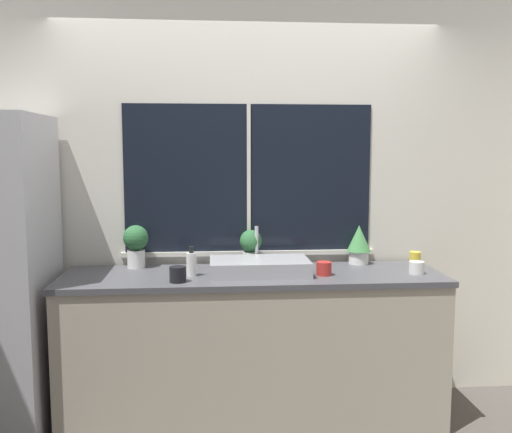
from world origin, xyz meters
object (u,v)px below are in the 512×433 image
at_px(mug_white, 417,268).
at_px(mug_yellow, 415,259).
at_px(mug_red, 324,269).
at_px(mug_black, 178,274).
at_px(potted_plant_left, 136,243).
at_px(potted_plant_center, 251,246).
at_px(soap_bottle, 191,264).
at_px(potted_plant_right, 359,243).
at_px(sink, 259,266).

xyz_separation_m(mug_white, mug_yellow, (0.08, 0.23, 0.01)).
bearing_deg(mug_white, mug_red, 179.11).
xyz_separation_m(mug_white, mug_red, (-0.57, 0.01, 0.00)).
distance_m(mug_yellow, mug_black, 1.55).
height_order(potted_plant_left, potted_plant_center, potted_plant_left).
distance_m(soap_bottle, mug_black, 0.17).
bearing_deg(potted_plant_left, potted_plant_center, 0.00).
xyz_separation_m(potted_plant_center, mug_red, (0.42, -0.32, -0.09)).
height_order(potted_plant_center, soap_bottle, potted_plant_center).
xyz_separation_m(mug_white, mug_black, (-1.44, -0.10, 0.01)).
relative_size(potted_plant_left, potted_plant_right, 1.06).
height_order(potted_plant_center, potted_plant_right, potted_plant_right).
xyz_separation_m(potted_plant_right, mug_yellow, (0.35, -0.10, -0.09)).
xyz_separation_m(sink, mug_white, (0.95, -0.08, -0.01)).
xyz_separation_m(potted_plant_center, potted_plant_right, (0.72, 0.00, 0.01)).
xyz_separation_m(sink, mug_red, (0.38, -0.07, -0.00)).
bearing_deg(potted_plant_center, mug_black, -136.12).
height_order(soap_bottle, mug_white, soap_bottle).
bearing_deg(potted_plant_right, potted_plant_center, 180.00).
bearing_deg(potted_plant_center, mug_white, -18.63).
relative_size(mug_red, mug_black, 0.96).
height_order(potted_plant_right, mug_yellow, potted_plant_right).
distance_m(potted_plant_center, soap_bottle, 0.47).
xyz_separation_m(mug_red, mug_black, (-0.87, -0.11, 0.00)).
xyz_separation_m(soap_bottle, mug_red, (0.79, -0.04, -0.03)).
distance_m(potted_plant_center, mug_white, 1.05).
bearing_deg(sink, potted_plant_right, 20.31).
relative_size(potted_plant_center, potted_plant_right, 0.91).
bearing_deg(mug_red, soap_bottle, 176.92).
bearing_deg(soap_bottle, potted_plant_left, 142.03).
bearing_deg(sink, mug_red, -10.51).
relative_size(mug_yellow, mug_black, 0.98).
relative_size(potted_plant_left, soap_bottle, 1.53).
bearing_deg(mug_black, soap_bottle, 64.10).
xyz_separation_m(soap_bottle, mug_yellow, (1.44, 0.18, -0.03)).
height_order(sink, potted_plant_right, sink).
relative_size(potted_plant_left, mug_white, 3.03).
bearing_deg(mug_black, mug_white, 3.97).
bearing_deg(mug_black, potted_plant_right, 20.35).
relative_size(potted_plant_center, mug_white, 2.60).
bearing_deg(mug_white, soap_bottle, 177.83).
height_order(potted_plant_left, soap_bottle, potted_plant_left).
relative_size(potted_plant_right, soap_bottle, 1.44).
bearing_deg(mug_red, potted_plant_right, 47.33).
distance_m(soap_bottle, mug_white, 1.36).
xyz_separation_m(potted_plant_left, potted_plant_right, (1.45, 0.00, -0.02)).
height_order(soap_bottle, mug_yellow, soap_bottle).
bearing_deg(mug_yellow, soap_bottle, -172.75).
bearing_deg(mug_yellow, mug_black, -167.54).
relative_size(potted_plant_left, mug_red, 3.00).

